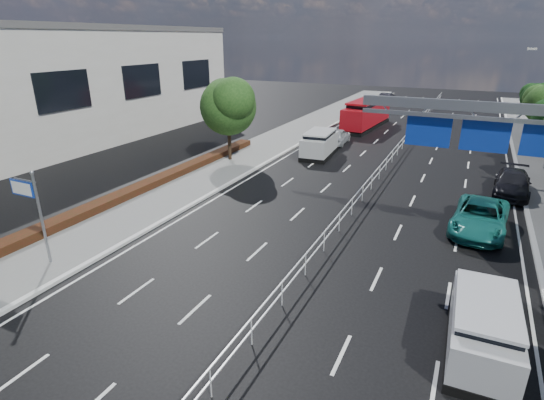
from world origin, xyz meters
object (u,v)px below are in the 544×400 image
at_px(red_bus, 366,113).
at_px(near_car_dark, 387,98).
at_px(white_minivan, 319,144).
at_px(parked_car_teal, 480,217).
at_px(silver_minivan, 483,328).
at_px(near_car_silver, 338,136).
at_px(toilet_sign, 31,201).
at_px(parked_car_dark, 512,183).
at_px(overhead_gantry, 505,131).

relative_size(red_bus, near_car_dark, 2.30).
bearing_deg(red_bus, white_minivan, -88.19).
xyz_separation_m(white_minivan, near_car_dark, (-1.18, 34.20, -0.30)).
bearing_deg(parked_car_teal, silver_minivan, -84.11).
height_order(near_car_silver, parked_car_teal, parked_car_teal).
relative_size(white_minivan, red_bus, 0.48).
xyz_separation_m(toilet_sign, parked_car_dark, (19.22, 19.00, -2.21)).
distance_m(toilet_sign, parked_car_teal, 21.29).
height_order(near_car_silver, silver_minivan, silver_minivan).
xyz_separation_m(overhead_gantry, parked_car_teal, (-0.24, 1.95, -4.84)).
bearing_deg(toilet_sign, parked_car_dark, 44.66).
relative_size(white_minivan, parked_car_dark, 1.00).
bearing_deg(white_minivan, parked_car_dark, -18.08).
xyz_separation_m(toilet_sign, white_minivan, (4.99, 22.54, -1.90)).
height_order(silver_minivan, parked_car_teal, silver_minivan).
bearing_deg(silver_minivan, red_bus, 107.84).
height_order(overhead_gantry, parked_car_teal, overhead_gantry).
height_order(toilet_sign, silver_minivan, toilet_sign).
bearing_deg(near_car_dark, white_minivan, 97.67).
relative_size(toilet_sign, silver_minivan, 0.94).
xyz_separation_m(white_minivan, parked_car_teal, (12.47, -10.54, -0.28)).
bearing_deg(silver_minivan, near_car_silver, 114.78).
bearing_deg(parked_car_teal, red_bus, 120.74).
xyz_separation_m(silver_minivan, parked_car_teal, (-0.21, 10.00, -0.17)).
distance_m(red_bus, parked_car_dark, 22.05).
xyz_separation_m(near_car_dark, parked_car_teal, (13.64, -44.74, 0.02)).
relative_size(overhead_gantry, parked_car_dark, 2.03).
xyz_separation_m(toilet_sign, red_bus, (5.57, 36.30, -1.34)).
xyz_separation_m(white_minivan, parked_car_dark, (14.24, -3.54, -0.31)).
distance_m(overhead_gantry, silver_minivan, 9.31).
distance_m(overhead_gantry, parked_car_dark, 10.30).
distance_m(red_bus, silver_minivan, 36.37).
distance_m(white_minivan, parked_car_teal, 16.32).
bearing_deg(near_car_silver, toilet_sign, 77.24).
relative_size(red_bus, parked_car_dark, 2.06).
bearing_deg(parked_car_teal, near_car_dark, 111.63).
height_order(parked_car_teal, parked_car_dark, parked_car_teal).
bearing_deg(white_minivan, parked_car_teal, -44.34).
bearing_deg(toilet_sign, overhead_gantry, 29.60).
bearing_deg(silver_minivan, near_car_dark, 102.62).
bearing_deg(red_bus, toilet_sign, -94.49).
bearing_deg(parked_car_dark, near_car_silver, 152.68).
relative_size(near_car_dark, parked_car_teal, 0.82).
bearing_deg(near_car_dark, overhead_gantry, 112.26).
height_order(white_minivan, parked_car_dark, white_minivan).
bearing_deg(silver_minivan, overhead_gantry, 88.22).
relative_size(overhead_gantry, red_bus, 0.98).
xyz_separation_m(red_bus, near_car_silver, (-0.51, -8.85, -0.86)).
relative_size(parked_car_teal, parked_car_dark, 1.09).
height_order(white_minivan, red_bus, red_bus).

